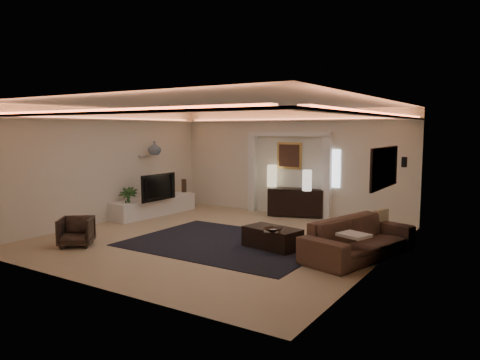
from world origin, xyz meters
The scene contains 33 objects.
floor centered at (0.00, 0.00, 0.00)m, with size 7.00×7.00×0.00m, color tan.
ceiling centered at (0.00, 0.00, 2.90)m, with size 7.00×7.00×0.00m, color white.
wall_back centered at (0.00, 3.50, 1.45)m, with size 7.00×7.00×0.00m, color beige.
wall_front centered at (0.00, -3.50, 1.45)m, with size 7.00×7.00×0.00m, color beige.
wall_left centered at (-3.50, 0.00, 1.45)m, with size 7.00×7.00×0.00m, color beige.
wall_right centered at (3.50, 0.00, 1.45)m, with size 7.00×7.00×0.00m, color beige.
cove_soffit centered at (0.00, 0.00, 2.62)m, with size 7.00×7.00×0.04m, color silver.
daylight_slit centered at (1.35, 3.48, 1.35)m, with size 0.25×0.03×1.00m, color white.
area_rug centered at (0.40, -0.20, 0.01)m, with size 4.00×3.00×0.01m, color black.
pilaster_left centered at (-1.15, 3.40, 1.10)m, with size 0.22×0.20×2.20m, color silver.
pilaster_right centered at (1.15, 3.40, 1.10)m, with size 0.22×0.20×2.20m, color silver.
alcove_header centered at (0.00, 3.40, 2.25)m, with size 2.52×0.20×0.12m, color silver.
painting_frame centered at (0.00, 3.47, 1.65)m, with size 0.74×0.04×0.74m, color tan.
painting_canvas centered at (0.00, 3.44, 1.65)m, with size 0.62×0.02×0.62m, color #4C2D1E.
art_panel_frame centered at (3.47, 0.30, 1.70)m, with size 0.04×1.64×0.74m, color black.
art_panel_gold centered at (3.44, 0.30, 1.70)m, with size 0.02×1.50×0.62m, color tan.
wall_sconce centered at (3.38, 2.20, 1.68)m, with size 0.12×0.12×0.22m, color black.
wall_niche centered at (-3.44, 1.40, 1.65)m, with size 0.10×0.55×0.04m, color silver.
console centered at (0.32, 3.25, 0.40)m, with size 1.49×0.46×0.74m, color black.
lamp_left centered at (-0.43, 3.25, 1.09)m, with size 0.27×0.27×0.61m, color beige.
lamp_right centered at (0.75, 3.02, 1.09)m, with size 0.25×0.25×0.55m, color white.
media_ledge centered at (-3.15, 1.35, 0.22)m, with size 0.68×2.72×0.51m, color white.
tv centered at (-2.81, 1.06, 0.81)m, with size 0.16×1.24×0.71m, color black.
figurine centered at (-3.15, 2.68, 0.64)m, with size 0.15×0.15×0.39m, color #3B2C1F.
ginger_jar centered at (-3.15, 1.43, 1.86)m, with size 0.36×0.36×0.38m, color slate.
plant centered at (-3.10, 0.35, 0.44)m, with size 0.49×0.49×0.88m, color #254A1E.
sofa centered at (3.06, 0.25, 0.36)m, with size 0.97×2.47×0.72m, color #593120.
throw_blanket centered at (3.15, -0.33, 0.55)m, with size 0.49×0.40×0.05m, color white.
throw_pillow centered at (3.14, 1.39, 0.55)m, with size 0.12×0.39×0.39m, color tan.
coffee_table centered at (1.38, -0.04, 0.20)m, with size 1.13×0.62×0.42m, color #2B221C.
bowl centered at (1.56, -0.35, 0.45)m, with size 0.33×0.33×0.08m, color black.
magazine centered at (1.54, -0.35, 0.42)m, with size 0.27×0.20×0.03m, color silver.
armchair centered at (-2.09, -2.05, 0.30)m, with size 0.64×0.66×0.60m, color black.
Camera 1 is at (5.66, -7.95, 2.39)m, focal length 34.12 mm.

